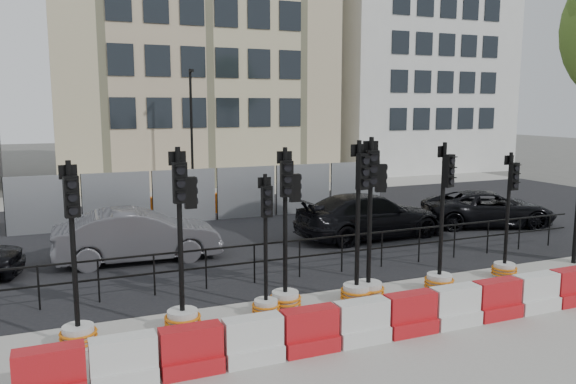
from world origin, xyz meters
name	(u,v)px	position (x,y,z in m)	size (l,w,h in m)	color
ground	(320,293)	(0.00, 0.00, 0.00)	(120.00, 120.00, 0.00)	#51514C
sidewalk_near	(392,341)	(0.00, -3.00, 0.01)	(40.00, 6.00, 0.02)	gray
road	(232,231)	(0.00, 7.00, 0.01)	(40.00, 14.00, 0.03)	black
sidewalk_far	(179,194)	(0.00, 16.00, 0.01)	(40.00, 4.00, 0.02)	gray
building_cream	(187,24)	(2.00, 21.99, 9.00)	(15.00, 10.06, 18.00)	beige
building_white	(405,51)	(17.00, 21.99, 8.00)	(12.00, 9.06, 16.00)	silver
kerb_railing	(300,252)	(0.00, 1.20, 0.69)	(18.00, 0.04, 1.00)	black
heras_fencing	(199,200)	(-0.49, 9.71, 0.71)	(14.33, 1.72, 2.00)	#979A9F
lamp_post_far	(192,129)	(0.50, 14.98, 3.22)	(0.12, 0.56, 6.00)	black
barrier_row	(386,319)	(0.00, -2.80, 0.37)	(12.55, 0.50, 0.80)	red
traffic_signal_a	(77,311)	(-5.32, -1.05, 0.70)	(0.67, 0.67, 3.38)	silver
traffic_signal_b	(183,289)	(-3.43, -1.06, 0.85)	(0.70, 0.70, 3.56)	silver
traffic_signal_c	(266,288)	(-1.69, -0.93, 0.61)	(0.58, 0.58, 2.96)	silver
traffic_signal_d	(286,273)	(-1.19, -0.78, 0.83)	(0.68, 0.68, 3.47)	silver
traffic_signal_e	(357,271)	(0.41, -0.99, 0.74)	(0.71, 0.71, 3.58)	silver
traffic_signal_f	(369,264)	(0.73, -0.96, 0.87)	(0.72, 0.72, 3.64)	silver
traffic_signal_g	(440,262)	(2.59, -1.02, 0.72)	(0.69, 0.69, 3.49)	silver
traffic_signal_h	(506,253)	(4.77, -0.79, 0.66)	(0.63, 0.63, 3.18)	silver
car_b	(138,236)	(-3.52, 4.34, 0.74)	(4.53, 1.73, 1.48)	#47464B
car_c	(370,216)	(3.88, 4.31, 0.73)	(5.16, 2.32, 1.47)	black
car_d	(489,209)	(8.80, 4.27, 0.64)	(5.05, 3.55, 1.28)	black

